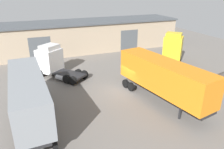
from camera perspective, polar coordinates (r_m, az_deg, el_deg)
name	(u,v)px	position (r m, az deg, el deg)	size (l,w,h in m)	color
ground_plane	(124,90)	(23.92, 3.25, -4.09)	(60.00, 60.00, 0.00)	slate
warehouse_building	(82,36)	(38.81, -7.77, 10.00)	(34.10, 7.43, 5.03)	tan
tractor_unit_white	(53,62)	(28.09, -15.27, 3.29)	(5.79, 6.41, 3.93)	silver
container_trailer_black	(163,77)	(21.10, 13.13, -0.53)	(4.29, 10.81, 4.15)	orange
container_trailer_teal	(28,94)	(18.52, -21.02, -4.86)	(2.85, 10.17, 4.11)	gray
tractor_unit_yellow	(172,50)	(32.55, 15.44, 6.28)	(6.40, 6.41, 4.46)	yellow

